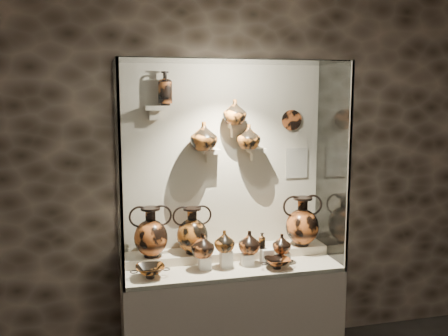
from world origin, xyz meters
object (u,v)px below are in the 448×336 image
Objects in this scene: amphora_mid at (192,230)px; ovoid_vase_a at (204,136)px; kylix_left at (150,270)px; jug_c at (249,242)px; lekythos_small at (262,240)px; ovoid_vase_c at (249,137)px; jug_e at (282,244)px; amphora_right at (302,221)px; amphora_left at (151,232)px; lekythos_tall at (165,86)px; jug_a at (203,245)px; jug_b at (224,241)px; ovoid_vase_b at (235,112)px; kylix_right at (277,262)px.

ovoid_vase_a reaches higher than amphora_mid.
kylix_left is 1.10m from ovoid_vase_a.
lekythos_small is at bearing 23.64° from jug_c.
ovoid_vase_c is at bearing 19.84° from kylix_left.
amphora_mid is 0.72m from jug_e.
amphora_right is at bearing 13.86° from ovoid_vase_c.
ovoid_vase_a reaches higher than amphora_right.
kylix_left is (-0.04, -0.27, -0.21)m from amphora_left.
lekythos_tall is 0.77m from ovoid_vase_c.
jug_b is at bearing -6.70° from jug_a.
kylix_left is 1.40× the size of ovoid_vase_b.
amphora_mid is 2.44× the size of jug_e.
ovoid_vase_c reaches higher than amphora_right.
amphora_mid is 1.50× the size of kylix_right.
amphora_mid is at bearing 94.65° from jug_a.
amphora_left is 1.08m from ovoid_vase_c.
lekythos_tall reaches higher than jug_e.
ovoid_vase_c is (-0.12, 0.38, 0.94)m from kylix_right.
jug_e reaches higher than kylix_left.
jug_a is 0.17m from jug_b.
lekythos_small is 0.22m from kylix_right.
amphora_right is 1.50× the size of kylix_left.
amphora_mid is 0.56m from lekythos_small.
amphora_right is 2.51× the size of jug_b.
ovoid_vase_c is at bearing 95.51° from kylix_right.
jug_c is at bearing -170.95° from lekythos_small.
amphora_left is 2.39× the size of jug_b.
jug_e is at bearing 1.41° from lekythos_tall.
jug_a is at bearing -143.23° from ovoid_vase_b.
jug_b is at bearing -16.59° from lekythos_tall.
jug_b is at bearing -113.08° from ovoid_vase_c.
jug_c is (0.75, -0.17, -0.09)m from amphora_left.
ovoid_vase_a is (-0.31, 0.22, 0.82)m from jug_c.
amphora_right is 1.84× the size of ovoid_vase_a.
kylix_left is (-0.89, -0.10, -0.14)m from lekythos_small.
kylix_left reaches higher than kylix_right.
amphora_left is 2.78× the size of lekythos_small.
jug_e is at bearing -29.21° from ovoid_vase_c.
jug_b is at bearing -49.08° from amphora_mid.
amphora_right is 2.29× the size of jug_c.
amphora_mid reaches higher than jug_b.
ovoid_vase_c reaches higher than amphora_mid.
jug_b is 0.44m from kylix_right.
ovoid_vase_b is at bearing 124.23° from jug_c.
jug_a is 0.63× the size of lekythos_tall.
jug_b is (0.17, 0.00, 0.02)m from jug_a.
ovoid_vase_a is 0.32m from ovoid_vase_b.
amphora_left is 1.15m from ovoid_vase_b.
amphora_right reaches higher than jug_a.
jug_a is at bearing -83.62° from amphora_mid.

